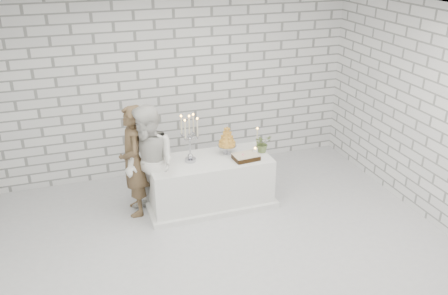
% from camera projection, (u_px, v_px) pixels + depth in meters
% --- Properties ---
extents(ground, '(6.00, 5.00, 0.01)m').
position_uv_depth(ground, '(225.00, 248.00, 6.28)').
color(ground, silver).
rests_on(ground, ground).
extents(ceiling, '(6.00, 5.00, 0.01)m').
position_uv_depth(ceiling, '(225.00, 15.00, 5.05)').
color(ceiling, white).
rests_on(ceiling, ground).
extents(wall_back, '(6.00, 0.01, 3.00)m').
position_uv_depth(wall_back, '(176.00, 86.00, 7.83)').
color(wall_back, white).
rests_on(wall_back, ground).
extents(wall_front, '(6.00, 0.01, 3.00)m').
position_uv_depth(wall_front, '(333.00, 274.00, 3.50)').
color(wall_front, white).
rests_on(wall_front, ground).
extents(wall_right, '(0.01, 5.00, 3.00)m').
position_uv_depth(wall_right, '(432.00, 116.00, 6.53)').
color(wall_right, white).
rests_on(wall_right, ground).
extents(cake_table, '(1.80, 0.80, 0.75)m').
position_uv_depth(cake_table, '(210.00, 182.00, 7.17)').
color(cake_table, white).
rests_on(cake_table, ground).
extents(groom, '(0.42, 0.62, 1.66)m').
position_uv_depth(groom, '(134.00, 161.00, 6.77)').
color(groom, brown).
rests_on(groom, ground).
extents(bride, '(0.97, 1.03, 1.70)m').
position_uv_depth(bride, '(150.00, 164.00, 6.63)').
color(bride, white).
rests_on(bride, ground).
extents(candelabra, '(0.31, 0.31, 0.72)m').
position_uv_depth(candelabra, '(190.00, 139.00, 6.80)').
color(candelabra, '#A3A3AE').
rests_on(candelabra, cake_table).
extents(croquembouche, '(0.36, 0.36, 0.45)m').
position_uv_depth(croquembouche, '(227.00, 140.00, 7.10)').
color(croquembouche, '#AA7327').
rests_on(croquembouche, cake_table).
extents(chocolate_cake, '(0.38, 0.29, 0.08)m').
position_uv_depth(chocolate_cake, '(246.00, 157.00, 6.99)').
color(chocolate_cake, black).
rests_on(chocolate_cake, cake_table).
extents(pillar_candle, '(0.10, 0.10, 0.12)m').
position_uv_depth(pillar_candle, '(255.00, 152.00, 7.10)').
color(pillar_candle, white).
rests_on(pillar_candle, cake_table).
extents(extra_taper, '(0.07, 0.07, 0.32)m').
position_uv_depth(extra_taper, '(257.00, 139.00, 7.31)').
color(extra_taper, beige).
rests_on(extra_taper, cake_table).
extents(flowers, '(0.29, 0.26, 0.28)m').
position_uv_depth(flowers, '(263.00, 143.00, 7.20)').
color(flowers, '#455F31').
rests_on(flowers, cake_table).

